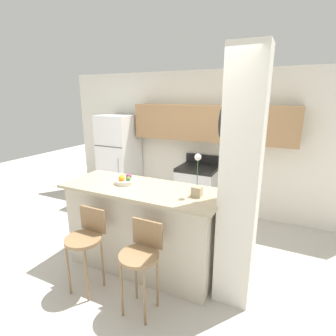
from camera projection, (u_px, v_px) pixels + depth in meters
The scene contains 10 objects.
ground_plane at pixel (143, 266), 3.36m from camera, with size 14.00×14.00×0.00m, color beige.
wall_back at pixel (204, 135), 4.71m from camera, with size 5.60×0.38×2.55m.
pillar_right at pixel (240, 184), 2.54m from camera, with size 0.38×0.32×2.55m.
counter_bar at pixel (142, 228), 3.22m from camera, with size 1.93×0.75×1.07m.
refrigerator at pixel (119, 159), 5.27m from camera, with size 0.67×0.69×1.76m.
stove_range at pixel (197, 191), 4.72m from camera, with size 0.67×0.62×1.07m.
bar_stool_left at pixel (86, 238), 2.83m from camera, with size 0.39×0.39×0.93m.
bar_stool_right at pixel (141, 255), 2.54m from camera, with size 0.39×0.39×0.93m.
orchid_vase at pixel (197, 184), 2.76m from camera, with size 0.10×0.10×0.46m.
fruit_bowl at pixel (125, 180), 3.20m from camera, with size 0.25×0.25×0.11m.
Camera 1 is at (1.55, -2.48, 2.10)m, focal length 28.00 mm.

